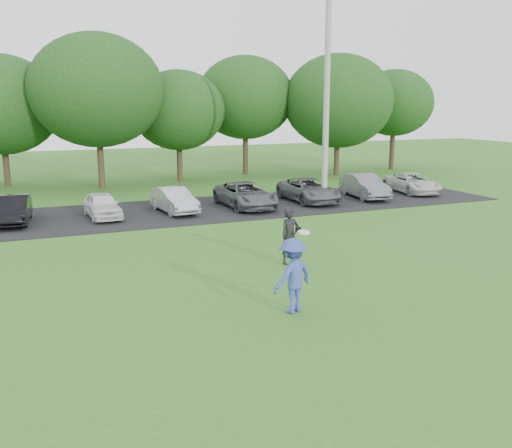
{
  "coord_description": "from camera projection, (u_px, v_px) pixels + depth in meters",
  "views": [
    {
      "loc": [
        -6.42,
        -11.77,
        4.86
      ],
      "look_at": [
        0.0,
        3.5,
        1.3
      ],
      "focal_mm": 40.0,
      "sensor_mm": 36.0,
      "label": 1
    }
  ],
  "objects": [
    {
      "name": "parked_cars",
      "position": [
        189.0,
        198.0,
        25.8
      ],
      "size": [
        28.5,
        4.69,
        1.23
      ],
      "color": "black",
      "rests_on": "parking_lot"
    },
    {
      "name": "camera_bystander",
      "position": [
        290.0,
        236.0,
        17.29
      ],
      "size": [
        0.69,
        0.52,
        1.74
      ],
      "color": "black",
      "rests_on": "ground"
    },
    {
      "name": "tree_row",
      "position": [
        155.0,
        101.0,
        34.12
      ],
      "size": [
        42.39,
        9.85,
        8.64
      ],
      "color": "#38281C",
      "rests_on": "ground"
    },
    {
      "name": "ground",
      "position": [
        311.0,
        303.0,
        14.06
      ],
      "size": [
        100.0,
        100.0,
        0.0
      ],
      "primitive_type": "plane",
      "color": "#326A1E",
      "rests_on": "ground"
    },
    {
      "name": "utility_pole",
      "position": [
        327.0,
        100.0,
        26.69
      ],
      "size": [
        0.28,
        0.28,
        9.91
      ],
      "primitive_type": "cylinder",
      "color": "#9D9C98",
      "rests_on": "ground"
    },
    {
      "name": "frisbee_player",
      "position": [
        293.0,
        275.0,
        13.28
      ],
      "size": [
        1.31,
        1.02,
        1.99
      ],
      "color": "#3A4BA6",
      "rests_on": "ground"
    },
    {
      "name": "parking_lot",
      "position": [
        175.0,
        211.0,
        25.78
      ],
      "size": [
        32.0,
        6.5,
        0.03
      ],
      "primitive_type": "cube",
      "color": "black",
      "rests_on": "ground"
    }
  ]
}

